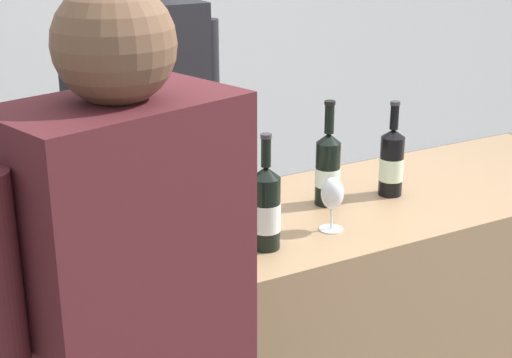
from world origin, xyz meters
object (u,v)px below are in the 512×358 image
Objects in this scene: ice_bucket at (4,215)px; wine_bottle_0 at (218,206)px; wine_bottle_2 at (328,168)px; wine_glass at (332,195)px; wine_bottle_1 at (172,205)px; wine_bottle_3 at (231,195)px; wine_bottle_5 at (266,208)px; wine_bottle_4 at (392,162)px; person_server at (148,189)px.

wine_bottle_0 is at bearing -24.77° from ice_bucket.
wine_bottle_2 is (0.46, 0.12, 0.00)m from wine_bottle_0.
wine_glass is at bearing -10.48° from wine_bottle_0.
wine_bottle_1 is at bearing 158.26° from wine_glass.
wine_bottle_5 reaches higher than wine_bottle_3.
wine_bottle_1 is at bearing 137.31° from wine_bottle_5.
wine_bottle_4 is 0.38m from wine_glass.
wine_bottle_1 is 0.98× the size of wine_bottle_3.
ice_bucket is at bearing 165.44° from wine_bottle_3.
wine_bottle_0 is 0.95× the size of wine_bottle_5.
wine_bottle_0 is at bearing -165.25° from wine_bottle_2.
wine_bottle_3 is 0.93× the size of wine_bottle_5.
wine_bottle_1 is 0.18m from wine_bottle_3.
wine_glass is at bearing -120.54° from wine_bottle_2.
wine_bottle_5 is 0.24m from wine_glass.
wine_bottle_2 is 0.24m from wine_bottle_4.
wine_bottle_2 reaches higher than wine_bottle_0.
wine_bottle_4 reaches higher than wine_glass.
wine_bottle_2 is at bearing 29.83° from wine_bottle_5.
wine_bottle_1 is 0.96× the size of wine_bottle_4.
person_server is (-0.05, 0.79, -0.19)m from wine_bottle_5.
person_server reaches higher than wine_glass.
wine_bottle_1 is at bearing 172.09° from wine_bottle_3.
wine_bottle_5 is 1.49× the size of ice_bucket.
wine_bottle_5 reaches higher than wine_bottle_0.
wine_bottle_5 is at bearing -34.77° from wine_bottle_0.
wine_bottle_2 is 1.52× the size of ice_bucket.
wine_bottle_0 is 0.70m from wine_bottle_4.
wine_bottle_0 reaches higher than ice_bucket.
wine_glass is at bearing -19.45° from ice_bucket.
wine_bottle_4 reaches higher than ice_bucket.
ice_bucket is (-0.45, 0.14, 0.01)m from wine_bottle_1.
wine_bottle_4 reaches higher than wine_bottle_0.
wine_bottle_3 is at bearing -7.91° from wine_bottle_1.
wine_bottle_2 is 1.07× the size of wine_bottle_4.
wine_glass is at bearing -69.60° from person_server.
wine_bottle_1 is 0.55m from wine_bottle_2.
wine_bottle_0 is 0.99× the size of wine_bottle_4.
wine_bottle_3 is at bearing -174.83° from wine_bottle_2.
person_server is at bearing 110.40° from wine_glass.
person_server is (-0.64, 0.62, -0.19)m from wine_bottle_4.
wine_bottle_5 is 2.02× the size of wine_glass.
wine_glass is at bearing 3.21° from wine_bottle_5.
wine_bottle_5 is at bearing -86.28° from person_server.
wine_bottle_3 is at bearing -14.56° from ice_bucket.
wine_bottle_1 reaches higher than ice_bucket.
wine_bottle_1 is at bearing 129.90° from wine_bottle_0.
wine_glass is 0.74× the size of ice_bucket.
wine_bottle_4 is at bearing -1.75° from wine_bottle_1.
wine_bottle_0 reaches higher than wine_bottle_1.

